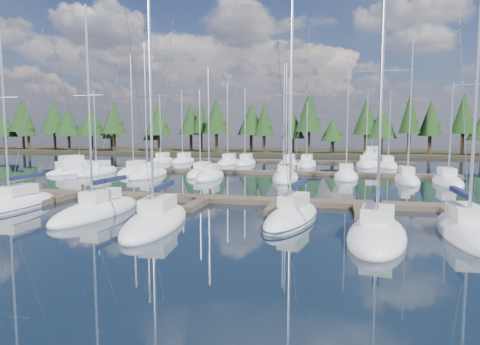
% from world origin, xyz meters
% --- Properties ---
extents(ground, '(260.00, 260.00, 0.00)m').
position_xyz_m(ground, '(0.00, 30.00, 0.00)').
color(ground, black).
rests_on(ground, ground).
extents(far_shore, '(220.00, 30.00, 0.60)m').
position_xyz_m(far_shore, '(0.00, 90.00, 0.30)').
color(far_shore, '#2B2618').
rests_on(far_shore, ground).
extents(main_dock, '(44.00, 6.13, 0.90)m').
position_xyz_m(main_dock, '(0.00, 17.36, 0.20)').
color(main_dock, '#4E4030').
rests_on(main_dock, ground).
extents(back_docks, '(50.00, 21.80, 0.40)m').
position_xyz_m(back_docks, '(0.00, 49.58, 0.20)').
color(back_docks, '#4E4030').
rests_on(back_docks, ground).
extents(front_sailboat_1, '(2.95, 9.34, 14.76)m').
position_xyz_m(front_sailboat_1, '(-12.89, 11.57, 0.29)').
color(front_sailboat_1, silver).
rests_on(front_sailboat_1, ground).
extents(front_sailboat_2, '(3.33, 9.45, 14.71)m').
position_xyz_m(front_sailboat_2, '(-5.67, 10.92, 0.30)').
color(front_sailboat_2, silver).
rests_on(front_sailboat_2, ground).
extents(front_sailboat_3, '(3.86, 9.70, 14.16)m').
position_xyz_m(front_sailboat_3, '(-0.35, 8.68, 0.28)').
color(front_sailboat_3, silver).
rests_on(front_sailboat_3, ground).
extents(front_sailboat_4, '(4.19, 9.31, 14.46)m').
position_xyz_m(front_sailboat_4, '(7.61, 11.82, 0.29)').
color(front_sailboat_4, silver).
rests_on(front_sailboat_4, ground).
extents(front_sailboat_5, '(4.07, 8.57, 15.98)m').
position_xyz_m(front_sailboat_5, '(12.50, 8.19, 0.30)').
color(front_sailboat_5, silver).
rests_on(front_sailboat_5, ground).
extents(front_sailboat_6, '(2.56, 8.83, 14.90)m').
position_xyz_m(front_sailboat_6, '(17.34, 10.03, 0.30)').
color(front_sailboat_6, silver).
rests_on(front_sailboat_6, ground).
extents(back_sailboat_rows, '(44.63, 30.55, 17.01)m').
position_xyz_m(back_sailboat_rows, '(-0.32, 44.55, 0.26)').
color(back_sailboat_rows, silver).
rests_on(back_sailboat_rows, ground).
extents(motor_yacht_left, '(5.66, 8.34, 3.96)m').
position_xyz_m(motor_yacht_left, '(-23.46, 34.84, 0.45)').
color(motor_yacht_left, silver).
rests_on(motor_yacht_left, ground).
extents(motor_yacht_right, '(4.08, 10.22, 5.01)m').
position_xyz_m(motor_yacht_right, '(15.94, 57.07, 0.54)').
color(motor_yacht_right, silver).
rests_on(motor_yacht_right, ground).
extents(tree_line, '(183.94, 11.64, 13.49)m').
position_xyz_m(tree_line, '(-1.17, 80.14, 7.47)').
color(tree_line, black).
rests_on(tree_line, far_shore).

